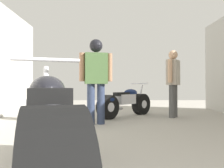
{
  "coord_description": "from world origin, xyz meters",
  "views": [
    {
      "loc": [
        -0.32,
        0.33,
        0.75
      ],
      "look_at": [
        -0.29,
        3.75,
        0.79
      ],
      "focal_mm": 37.24,
      "sensor_mm": 36.0,
      "label": 1
    }
  ],
  "objects_px": {
    "motorcycle_maroon_cruiser": "(48,134)",
    "mechanic_with_helmet": "(96,73)",
    "motorcycle_black_naked": "(125,103)",
    "mechanic_in_blue": "(173,79)"
  },
  "relations": [
    {
      "from": "mechanic_in_blue",
      "to": "motorcycle_black_naked",
      "type": "bearing_deg",
      "value": 174.02
    },
    {
      "from": "motorcycle_black_naked",
      "to": "mechanic_with_helmet",
      "type": "height_order",
      "value": "mechanic_with_helmet"
    },
    {
      "from": "motorcycle_maroon_cruiser",
      "to": "mechanic_in_blue",
      "type": "xyz_separation_m",
      "value": [
        1.98,
        4.13,
        0.51
      ]
    },
    {
      "from": "motorcycle_maroon_cruiser",
      "to": "mechanic_in_blue",
      "type": "height_order",
      "value": "mechanic_in_blue"
    },
    {
      "from": "motorcycle_maroon_cruiser",
      "to": "mechanic_with_helmet",
      "type": "relative_size",
      "value": 1.28
    },
    {
      "from": "motorcycle_black_naked",
      "to": "mechanic_with_helmet",
      "type": "distance_m",
      "value": 1.5
    },
    {
      "from": "mechanic_in_blue",
      "to": "mechanic_with_helmet",
      "type": "bearing_deg",
      "value": -150.38
    },
    {
      "from": "motorcycle_black_naked",
      "to": "mechanic_in_blue",
      "type": "bearing_deg",
      "value": -5.98
    },
    {
      "from": "mechanic_in_blue",
      "to": "mechanic_with_helmet",
      "type": "xyz_separation_m",
      "value": [
        -1.84,
        -1.05,
        0.09
      ]
    },
    {
      "from": "motorcycle_maroon_cruiser",
      "to": "motorcycle_black_naked",
      "type": "relative_size",
      "value": 1.51
    }
  ]
}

